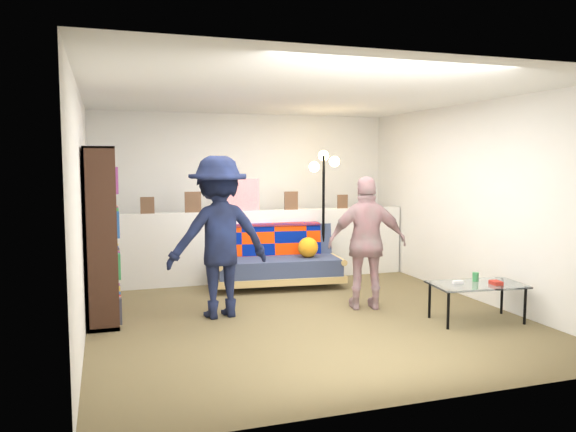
# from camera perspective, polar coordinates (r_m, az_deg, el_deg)

# --- Properties ---
(ground) EXTENTS (5.00, 5.00, 0.00)m
(ground) POSITION_cam_1_polar(r_m,az_deg,el_deg) (6.37, 1.14, -9.77)
(ground) COLOR brown
(ground) RESTS_ON ground
(room_shell) EXTENTS (4.60, 5.05, 2.45)m
(room_shell) POSITION_cam_1_polar(r_m,az_deg,el_deg) (6.60, -0.19, 5.44)
(room_shell) COLOR silver
(room_shell) RESTS_ON ground
(half_wall_ledge) EXTENTS (4.45, 0.15, 1.00)m
(half_wall_ledge) POSITION_cam_1_polar(r_m,az_deg,el_deg) (7.96, -3.16, -3.03)
(half_wall_ledge) COLOR silver
(half_wall_ledge) RESTS_ON ground
(ledge_decor) EXTENTS (2.97, 0.02, 0.45)m
(ledge_decor) POSITION_cam_1_polar(r_m,az_deg,el_deg) (7.81, -4.75, 1.80)
(ledge_decor) COLOR brown
(ledge_decor) RESTS_ON half_wall_ledge
(futon_sofa) EXTENTS (1.79, 0.99, 0.74)m
(futon_sofa) POSITION_cam_1_polar(r_m,az_deg,el_deg) (7.62, -1.01, -4.60)
(futon_sofa) COLOR tan
(futon_sofa) RESTS_ON ground
(bookshelf) EXTENTS (0.31, 0.92, 1.83)m
(bookshelf) POSITION_cam_1_polar(r_m,az_deg,el_deg) (6.21, -18.44, -2.40)
(bookshelf) COLOR black
(bookshelf) RESTS_ON ground
(coffee_table) EXTENTS (1.01, 0.64, 0.50)m
(coffee_table) POSITION_cam_1_polar(r_m,az_deg,el_deg) (6.28, 18.68, -6.77)
(coffee_table) COLOR black
(coffee_table) RESTS_ON ground
(floor_lamp) EXTENTS (0.40, 0.34, 1.84)m
(floor_lamp) POSITION_cam_1_polar(r_m,az_deg,el_deg) (7.88, 3.65, 2.77)
(floor_lamp) COLOR black
(floor_lamp) RESTS_ON ground
(person_left) EXTENTS (1.20, 0.78, 1.75)m
(person_left) POSITION_cam_1_polar(r_m,az_deg,el_deg) (6.11, -7.05, -2.11)
(person_left) COLOR black
(person_left) RESTS_ON ground
(person_right) EXTENTS (0.96, 0.59, 1.52)m
(person_right) POSITION_cam_1_polar(r_m,az_deg,el_deg) (6.46, 8.05, -2.72)
(person_right) COLOR pink
(person_right) RESTS_ON ground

